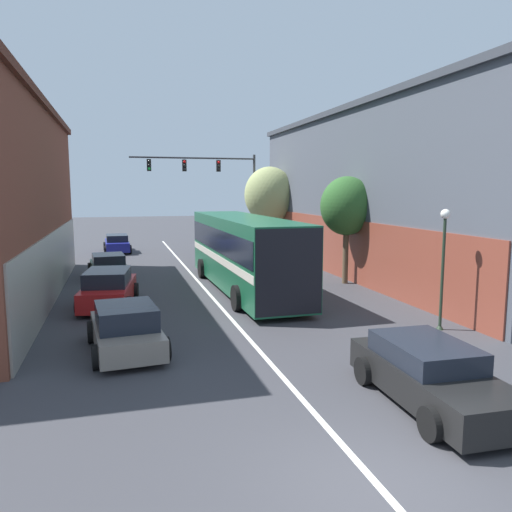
# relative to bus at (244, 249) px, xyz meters

# --- Properties ---
(ground_plane) EXTENTS (160.00, 160.00, 0.00)m
(ground_plane) POSITION_rel_bus_xyz_m (-1.70, -15.48, -1.90)
(ground_plane) COLOR #38383D
(lane_center_line) EXTENTS (0.14, 44.44, 0.01)m
(lane_center_line) POSITION_rel_bus_xyz_m (-1.70, 0.74, -1.89)
(lane_center_line) COLOR silver
(lane_center_line) RESTS_ON ground_plane
(building_right_storefront) EXTENTS (9.68, 25.11, 8.86)m
(building_right_storefront) POSITION_rel_bus_xyz_m (10.41, 2.47, 2.65)
(building_right_storefront) COLOR #4C515B
(building_right_storefront) RESTS_ON ground_plane
(bus) EXTENTS (2.99, 12.11, 3.38)m
(bus) POSITION_rel_bus_xyz_m (0.00, 0.00, 0.00)
(bus) COLOR #145133
(bus) RESTS_ON ground_plane
(hatchback_foreground) EXTENTS (2.12, 4.55, 1.34)m
(hatchback_foreground) POSITION_rel_bus_xyz_m (0.89, -12.98, -1.24)
(hatchback_foreground) COLOR black
(hatchback_foreground) RESTS_ON ground_plane
(parked_car_left_near) EXTENTS (2.44, 4.64, 1.49)m
(parked_car_left_near) POSITION_rel_bus_xyz_m (-5.96, -1.61, -1.19)
(parked_car_left_near) COLOR red
(parked_car_left_near) RESTS_ON ground_plane
(parked_car_left_mid) EXTENTS (2.25, 3.96, 1.26)m
(parked_car_left_mid) POSITION_rel_bus_xyz_m (-6.07, 5.10, -1.29)
(parked_car_left_mid) COLOR #285633
(parked_car_left_mid) RESTS_ON ground_plane
(parked_car_left_far) EXTENTS (2.02, 4.37, 1.32)m
(parked_car_left_far) POSITION_rel_bus_xyz_m (-5.62, 16.02, -1.26)
(parked_car_left_far) COLOR navy
(parked_car_left_far) RESTS_ON ground_plane
(parked_car_left_distant) EXTENTS (2.30, 4.08, 1.40)m
(parked_car_left_distant) POSITION_rel_bus_xyz_m (-5.40, -7.62, -1.23)
(parked_car_left_distant) COLOR slate
(parked_car_left_distant) RESTS_ON ground_plane
(traffic_signal_gantry) EXTENTS (8.78, 0.36, 7.06)m
(traffic_signal_gantry) POSITION_rel_bus_xyz_m (1.20, 12.94, 3.37)
(traffic_signal_gantry) COLOR #333338
(traffic_signal_gantry) RESTS_ON ground_plane
(street_lamp) EXTENTS (0.32, 0.32, 4.00)m
(street_lamp) POSITION_rel_bus_xyz_m (4.70, -8.04, 0.44)
(street_lamp) COLOR #233323
(street_lamp) RESTS_ON ground_plane
(street_tree_near) EXTENTS (2.60, 2.34, 5.25)m
(street_tree_near) POSITION_rel_bus_xyz_m (5.25, 0.33, 1.90)
(street_tree_near) COLOR brown
(street_tree_near) RESTS_ON ground_plane
(street_tree_far) EXTENTS (3.54, 3.18, 6.18)m
(street_tree_far) POSITION_rel_bus_xyz_m (4.77, 11.58, 2.33)
(street_tree_far) COLOR #4C3823
(street_tree_far) RESTS_ON ground_plane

